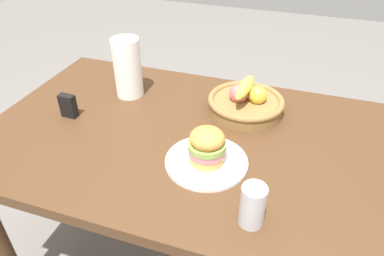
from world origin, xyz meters
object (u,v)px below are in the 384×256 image
plate (206,162)px  soda_can (253,205)px  napkin_holder (68,106)px  paper_towel_roll (128,68)px  sandwich (207,146)px  fruit_basket (246,102)px

plate → soda_can: bearing=-46.6°
plate → napkin_holder: (-0.57, 0.10, 0.04)m
paper_towel_roll → soda_can: bearing=-40.0°
plate → napkin_holder: 0.58m
sandwich → paper_towel_roll: paper_towel_roll is taller
soda_can → paper_towel_roll: 0.79m
plate → napkin_holder: bearing=170.5°
sandwich → fruit_basket: (0.05, 0.34, -0.03)m
plate → fruit_basket: size_ratio=0.90×
soda_can → fruit_basket: size_ratio=0.43×
napkin_holder → fruit_basket: bearing=23.6°
sandwich → napkin_holder: size_ratio=1.33×
plate → sandwich: sandwich is taller
plate → fruit_basket: bearing=81.0°
fruit_basket → paper_towel_roll: paper_towel_roll is taller
plate → paper_towel_roll: 0.55m
sandwich → plate: bearing=0.0°
plate → paper_towel_roll: bearing=143.2°
plate → sandwich: size_ratio=2.19×
napkin_holder → plate: bearing=-7.3°
plate → paper_towel_roll: (-0.43, 0.32, 0.11)m
soda_can → sandwich: bearing=133.4°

